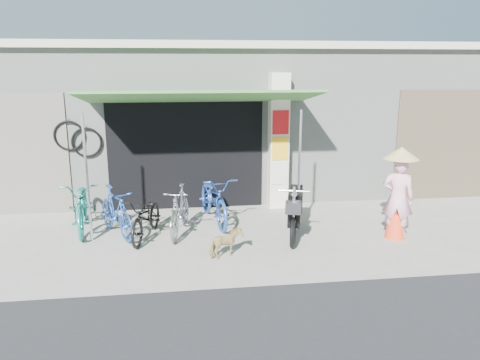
{
  "coord_description": "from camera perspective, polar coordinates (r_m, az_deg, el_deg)",
  "views": [
    {
      "loc": [
        -1.34,
        -7.67,
        3.16
      ],
      "look_at": [
        -0.2,
        1.0,
        1.0
      ],
      "focal_mm": 35.0,
      "sensor_mm": 36.0,
      "label": 1
    }
  ],
  "objects": [
    {
      "name": "bicycle_shop",
      "position": [
        12.9,
        -1.53,
        7.97
      ],
      "size": [
        12.3,
        5.3,
        3.66
      ],
      "color": "#9FA49C",
      "rests_on": "ground"
    },
    {
      "name": "street_dog",
      "position": [
        7.9,
        -1.76,
        -7.75
      ],
      "size": [
        0.64,
        0.53,
        0.5
      ],
      "primitive_type": "imported",
      "rotation": [
        0.0,
        0.0,
        2.09
      ],
      "color": "#A38656",
      "rests_on": "ground"
    },
    {
      "name": "nun",
      "position": [
        9.07,
        18.73,
        -1.59
      ],
      "size": [
        0.67,
        0.64,
        1.73
      ],
      "rotation": [
        0.0,
        0.0,
        2.59
      ],
      "color": "#EEA0B9",
      "rests_on": "ground"
    },
    {
      "name": "shop_pillar",
      "position": [
        10.49,
        4.68,
        4.7
      ],
      "size": [
        0.42,
        0.44,
        3.0
      ],
      "color": "beige",
      "rests_on": "ground"
    },
    {
      "name": "bike_teal",
      "position": [
        9.63,
        -18.64,
        -2.82
      ],
      "size": [
        0.94,
        2.03,
        1.03
      ],
      "primitive_type": "imported",
      "rotation": [
        0.0,
        0.0,
        0.13
      ],
      "color": "#1B7B6C",
      "rests_on": "ground"
    },
    {
      "name": "bike_navy",
      "position": [
        9.57,
        -3.17,
        -2.25
      ],
      "size": [
        1.01,
        2.02,
        1.01
      ],
      "primitive_type": "imported",
      "rotation": [
        0.0,
        0.0,
        0.18
      ],
      "color": "#22479C",
      "rests_on": "ground"
    },
    {
      "name": "bike_blue",
      "position": [
        9.14,
        -14.88,
        -3.73
      ],
      "size": [
        1.11,
        1.59,
        0.94
      ],
      "primitive_type": "imported",
      "rotation": [
        0.0,
        0.0,
        0.48
      ],
      "color": "navy",
      "rests_on": "ground"
    },
    {
      "name": "bike_silver",
      "position": [
        8.96,
        -7.37,
        -3.67
      ],
      "size": [
        0.78,
        1.64,
        0.95
      ],
      "primitive_type": "imported",
      "rotation": [
        0.0,
        0.0,
        -0.22
      ],
      "color": "#A4A4A8",
      "rests_on": "ground"
    },
    {
      "name": "neighbour_right",
      "position": [
        12.21,
        23.97,
        3.91
      ],
      "size": [
        2.6,
        0.06,
        2.6
      ],
      "primitive_type": "cube",
      "color": "brown",
      "rests_on": "ground"
    },
    {
      "name": "ground",
      "position": [
        8.41,
        2.27,
        -8.22
      ],
      "size": [
        80.0,
        80.0,
        0.0
      ],
      "primitive_type": "plane",
      "color": "#9A968B",
      "rests_on": "ground"
    },
    {
      "name": "bike_black",
      "position": [
        8.88,
        -11.32,
        -4.47
      ],
      "size": [
        0.91,
        1.63,
        0.81
      ],
      "primitive_type": "imported",
      "rotation": [
        0.0,
        0.0,
        -0.25
      ],
      "color": "black",
      "rests_on": "ground"
    },
    {
      "name": "moped",
      "position": [
        8.95,
        6.71,
        -3.65
      ],
      "size": [
        0.75,
        1.82,
        1.06
      ],
      "rotation": [
        0.0,
        0.0,
        -0.29
      ],
      "color": "black",
      "rests_on": "ground"
    },
    {
      "name": "awning",
      "position": [
        9.33,
        -4.86,
        9.85
      ],
      "size": [
        4.6,
        1.88,
        2.72
      ],
      "color": "#387032",
      "rests_on": "ground"
    },
    {
      "name": "neighbour_left",
      "position": [
        11.05,
        -26.73,
        2.69
      ],
      "size": [
        2.6,
        0.06,
        2.6
      ],
      "primitive_type": "cube",
      "color": "#6B665B",
      "rests_on": "ground"
    }
  ]
}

